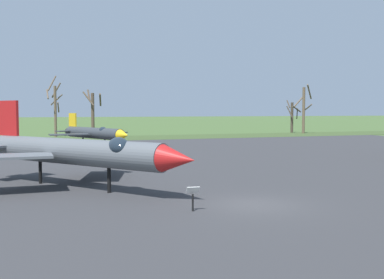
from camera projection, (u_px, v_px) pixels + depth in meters
name	position (u px, v px, depth m)	size (l,w,h in m)	color
ground_plane	(254.00, 205.00, 20.74)	(600.00, 600.00, 0.00)	#425B2D
asphalt_apron	(154.00, 163.00, 37.01)	(94.03, 57.75, 0.05)	#333335
grass_verge_strip	(95.00, 139.00, 69.76)	(154.03, 12.00, 0.06)	#394D26
jet_fighter_front_left	(94.00, 133.00, 51.35)	(9.28, 12.28, 4.02)	#33383D
info_placard_front_left	(126.00, 147.00, 46.66)	(0.61, 0.30, 0.93)	black
jet_fighter_rear_center	(76.00, 151.00, 24.92)	(12.12, 13.20, 4.93)	#565B60
info_placard_rear_center	(193.00, 196.00, 19.29)	(0.58, 0.37, 1.12)	black
bare_tree_far_left	(55.00, 106.00, 75.03)	(2.63, 2.60, 10.10)	brown
bare_tree_left_of_center	(93.00, 111.00, 74.03)	(3.20, 2.72, 7.76)	brown
bare_tree_center	(292.00, 116.00, 88.71)	(2.56, 2.56, 6.38)	#42382D
bare_tree_right_of_center	(304.00, 108.00, 85.82)	(3.24, 3.28, 9.20)	brown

